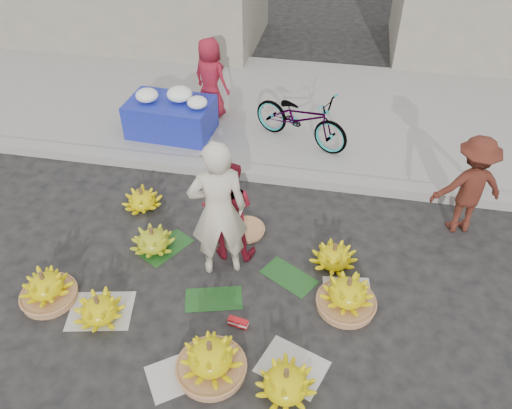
% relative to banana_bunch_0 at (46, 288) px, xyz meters
% --- Properties ---
extents(ground, '(80.00, 80.00, 0.00)m').
position_rel_banana_bunch_0_xyz_m(ground, '(1.94, 0.54, -0.18)').
color(ground, black).
rests_on(ground, ground).
extents(curb, '(40.00, 0.25, 0.15)m').
position_rel_banana_bunch_0_xyz_m(curb, '(1.94, 2.74, -0.11)').
color(curb, gray).
rests_on(curb, ground).
extents(sidewalk, '(40.00, 4.00, 0.12)m').
position_rel_banana_bunch_0_xyz_m(sidewalk, '(1.94, 4.84, -0.12)').
color(sidewalk, gray).
rests_on(sidewalk, ground).
extents(newspaper_scatter, '(3.20, 1.80, 0.00)m').
position_rel_banana_bunch_0_xyz_m(newspaper_scatter, '(1.94, -0.26, -0.18)').
color(newspaper_scatter, beige).
rests_on(newspaper_scatter, ground).
extents(banana_leaves, '(2.00, 1.00, 0.00)m').
position_rel_banana_bunch_0_xyz_m(banana_leaves, '(1.84, 0.74, -0.18)').
color(banana_leaves, '#164318').
rests_on(banana_leaves, ground).
extents(banana_bunch_0, '(0.70, 0.70, 0.43)m').
position_rel_banana_bunch_0_xyz_m(banana_bunch_0, '(0.00, 0.00, 0.00)').
color(banana_bunch_0, '#9E6842').
rests_on(banana_bunch_0, ground).
extents(banana_bunch_1, '(0.72, 0.72, 0.35)m').
position_rel_banana_bunch_0_xyz_m(banana_bunch_1, '(0.69, -0.14, -0.03)').
color(banana_bunch_1, yellow).
rests_on(banana_bunch_1, ground).
extents(banana_bunch_2, '(0.69, 0.69, 0.47)m').
position_rel_banana_bunch_0_xyz_m(banana_bunch_2, '(2.05, -0.55, 0.02)').
color(banana_bunch_2, '#9E6842').
rests_on(banana_bunch_2, ground).
extents(banana_bunch_3, '(0.72, 0.72, 0.37)m').
position_rel_banana_bunch_0_xyz_m(banana_bunch_3, '(2.81, -0.64, -0.02)').
color(banana_bunch_3, yellow).
rests_on(banana_bunch_3, ground).
extents(banana_bunch_4, '(0.66, 0.66, 0.45)m').
position_rel_banana_bunch_0_xyz_m(banana_bunch_4, '(3.33, 0.53, 0.01)').
color(banana_bunch_4, '#9E6842').
rests_on(banana_bunch_4, ground).
extents(banana_bunch_5, '(0.59, 0.59, 0.35)m').
position_rel_banana_bunch_0_xyz_m(banana_bunch_5, '(3.15, 1.15, -0.03)').
color(banana_bunch_5, yellow).
rests_on(banana_bunch_5, ground).
extents(banana_bunch_6, '(0.68, 0.68, 0.35)m').
position_rel_banana_bunch_0_xyz_m(banana_bunch_6, '(0.89, 1.00, -0.03)').
color(banana_bunch_6, '#88A317').
rests_on(banana_bunch_6, ground).
extents(banana_bunch_7, '(0.51, 0.51, 0.32)m').
position_rel_banana_bunch_0_xyz_m(banana_bunch_7, '(0.46, 1.76, -0.04)').
color(banana_bunch_7, yellow).
rests_on(banana_bunch_7, ground).
extents(basket_spare, '(0.49, 0.49, 0.05)m').
position_rel_banana_bunch_0_xyz_m(basket_spare, '(1.98, 1.53, -0.16)').
color(basket_spare, '#9E6842').
rests_on(basket_spare, ground).
extents(incense_stack, '(0.23, 0.10, 0.09)m').
position_rel_banana_bunch_0_xyz_m(incense_stack, '(2.20, 0.04, -0.13)').
color(incense_stack, '#B31318').
rests_on(incense_stack, ground).
extents(vendor_cream, '(0.77, 0.63, 1.80)m').
position_rel_banana_bunch_0_xyz_m(vendor_cream, '(1.81, 0.85, 0.72)').
color(vendor_cream, beige).
rests_on(vendor_cream, ground).
extents(vendor_red, '(0.68, 0.54, 1.34)m').
position_rel_banana_bunch_0_xyz_m(vendor_red, '(1.85, 1.13, 0.49)').
color(vendor_red, maroon).
rests_on(vendor_red, ground).
extents(man_striped, '(1.00, 0.73, 1.38)m').
position_rel_banana_bunch_0_xyz_m(man_striped, '(4.72, 2.15, 0.51)').
color(man_striped, maroon).
rests_on(man_striped, ground).
extents(flower_table, '(1.40, 0.92, 0.78)m').
position_rel_banana_bunch_0_xyz_m(flower_table, '(0.32, 3.58, 0.26)').
color(flower_table, '#172096').
rests_on(flower_table, sidewalk).
extents(grey_bucket, '(0.27, 0.27, 0.30)m').
position_rel_banana_bunch_0_xyz_m(grey_bucket, '(0.01, 3.56, 0.09)').
color(grey_bucket, slate).
rests_on(grey_bucket, sidewalk).
extents(flower_vendor, '(0.78, 0.66, 1.35)m').
position_rel_banana_bunch_0_xyz_m(flower_vendor, '(0.80, 4.30, 0.61)').
color(flower_vendor, maroon).
rests_on(flower_vendor, sidewalk).
extents(bicycle, '(1.21, 1.75, 0.87)m').
position_rel_banana_bunch_0_xyz_m(bicycle, '(2.42, 3.69, 0.37)').
color(bicycle, gray).
rests_on(bicycle, sidewalk).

